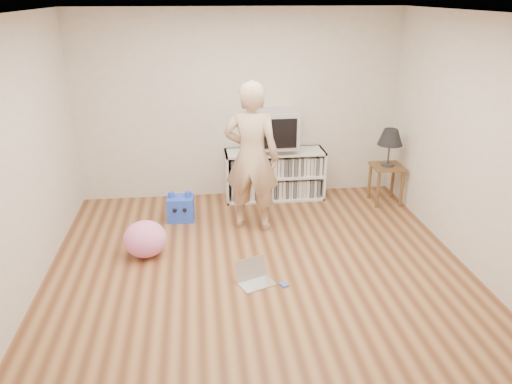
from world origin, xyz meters
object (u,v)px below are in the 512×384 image
at_px(table_lamp, 390,138).
at_px(dvd_deck, 275,149).
at_px(plush_pink, 145,239).
at_px(person, 252,157).
at_px(media_unit, 274,174).
at_px(crt_tv, 275,129).
at_px(laptop, 254,276).
at_px(side_table, 386,175).
at_px(plush_blue, 181,208).

bearing_deg(table_lamp, dvd_deck, 166.27).
bearing_deg(plush_pink, person, 24.95).
height_order(media_unit, plush_pink, media_unit).
xyz_separation_m(crt_tv, person, (-0.43, -0.93, -0.10)).
distance_m(person, laptop, 1.56).
height_order(side_table, plush_pink, side_table).
xyz_separation_m(plush_blue, plush_pink, (-0.37, -0.91, 0.04)).
bearing_deg(laptop, plush_blue, 92.76).
xyz_separation_m(media_unit, laptop, (-0.56, -2.24, -0.29)).
height_order(dvd_deck, crt_tv, crt_tv).
xyz_separation_m(table_lamp, laptop, (-2.07, -1.85, -0.88)).
xyz_separation_m(laptop, plush_pink, (-1.14, 0.70, 0.14)).
bearing_deg(person, table_lamp, -145.76).
distance_m(dvd_deck, table_lamp, 1.57).
bearing_deg(laptop, person, 61.59).
relative_size(crt_tv, side_table, 1.09).
xyz_separation_m(side_table, laptop, (-2.07, -1.85, -0.35)).
height_order(media_unit, person, person).
bearing_deg(side_table, dvd_deck, 166.27).
xyz_separation_m(laptop, plush_blue, (-0.77, 1.61, 0.10)).
distance_m(crt_tv, plush_blue, 1.69).
xyz_separation_m(media_unit, side_table, (1.51, -0.39, 0.07)).
bearing_deg(dvd_deck, media_unit, 90.00).
relative_size(table_lamp, plush_blue, 1.32).
xyz_separation_m(crt_tv, plush_blue, (-1.33, -0.61, -0.85)).
height_order(table_lamp, person, person).
distance_m(side_table, plush_blue, 2.86).
bearing_deg(crt_tv, table_lamp, -13.61).
distance_m(side_table, table_lamp, 0.53).
bearing_deg(media_unit, crt_tv, -90.00).
bearing_deg(table_lamp, plush_blue, -175.07).
distance_m(table_lamp, plush_pink, 3.49).
bearing_deg(plush_blue, laptop, -61.38).
relative_size(media_unit, side_table, 2.55).
height_order(dvd_deck, laptop, dvd_deck).
xyz_separation_m(dvd_deck, laptop, (-0.56, -2.22, -0.67)).
bearing_deg(table_lamp, side_table, 0.00).
xyz_separation_m(media_unit, plush_blue, (-1.33, -0.63, -0.18)).
xyz_separation_m(dvd_deck, plush_blue, (-1.33, -0.61, -0.57)).
bearing_deg(plush_pink, laptop, -31.52).
relative_size(side_table, table_lamp, 1.07).
distance_m(person, plush_blue, 1.21).
height_order(media_unit, table_lamp, table_lamp).
distance_m(dvd_deck, crt_tv, 0.29).
xyz_separation_m(dvd_deck, table_lamp, (1.51, -0.37, 0.21)).
height_order(table_lamp, plush_pink, table_lamp).
relative_size(plush_blue, plush_pink, 0.81).
height_order(table_lamp, laptop, table_lamp).
height_order(laptop, plush_pink, plush_pink).
relative_size(media_unit, plush_pink, 2.91).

